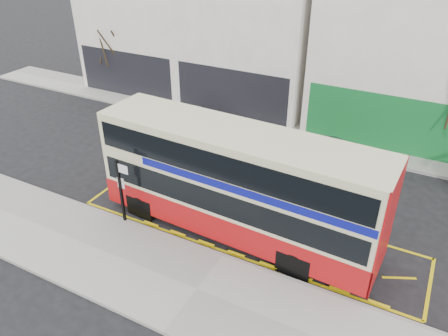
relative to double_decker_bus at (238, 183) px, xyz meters
The scene contains 13 objects.
ground 2.67m from the double_decker_bus, 79.04° to the right, with size 120.00×120.00×0.00m, color black.
pavement 4.22m from the double_decker_bus, 86.10° to the right, with size 40.00×4.00×0.15m, color #A3A19A.
kerb 2.80m from the double_decker_bus, 81.53° to the right, with size 40.00×0.15×0.15m, color gray.
far_pavement 10.01m from the double_decker_bus, 88.58° to the left, with size 50.00×3.00×0.15m, color #A3A19A.
road_markings 2.38m from the double_decker_bus, 55.29° to the left, with size 14.00×3.40×0.01m, color #D7BF0B, non-canonical shape.
terrace_far_left 19.25m from the double_decker_bus, 133.99° to the left, with size 8.00×8.01×10.80m.
terrace_left 15.01m from the double_decker_bus, 110.94° to the left, with size 8.00×8.01×11.80m.
terrace_green_shop 14.50m from the double_decker_bus, 74.76° to the left, with size 9.00×8.01×11.30m.
double_decker_bus is the anchor object (origin of this frame).
bus_stop_post 4.63m from the double_decker_bus, 159.05° to the right, with size 0.70×0.12×2.82m.
car_silver 10.46m from the double_decker_bus, 130.70° to the left, with size 1.54×3.83×1.30m, color silver.
car_grey 7.69m from the double_decker_bus, 74.67° to the left, with size 1.31×3.76×1.24m, color #474A4F.
street_tree_left 17.89m from the double_decker_bus, 144.92° to the left, with size 2.69×2.69×5.82m.
Camera 1 is at (5.79, -11.31, 11.19)m, focal length 35.00 mm.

